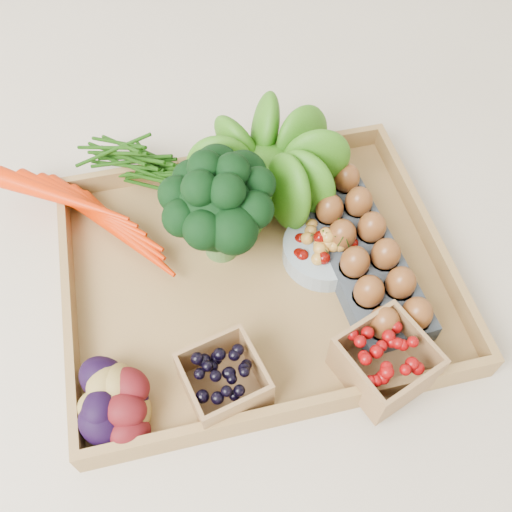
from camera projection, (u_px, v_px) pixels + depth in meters
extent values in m
plane|color=beige|center=(256.00, 278.00, 0.86)|extent=(4.00, 4.00, 0.00)
cube|color=#9D7742|center=(256.00, 276.00, 0.85)|extent=(0.55, 0.45, 0.01)
sphere|color=#295D0E|center=(267.00, 162.00, 0.86)|extent=(0.16, 0.16, 0.16)
cylinder|color=#8C9EA5|center=(325.00, 251.00, 0.85)|extent=(0.13, 0.13, 0.03)
cube|color=#3B434C|center=(360.00, 256.00, 0.84)|extent=(0.12, 0.30, 0.03)
cube|color=black|center=(224.00, 380.00, 0.72)|extent=(0.11, 0.11, 0.07)
cube|color=#740506|center=(385.00, 361.00, 0.73)|extent=(0.13, 0.13, 0.07)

